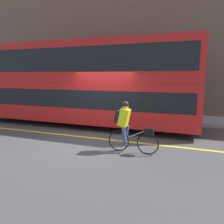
% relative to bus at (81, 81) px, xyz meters
% --- Properties ---
extents(ground_plane, '(80.00, 80.00, 0.00)m').
position_rel_bus_xyz_m(ground_plane, '(1.65, -2.23, -2.11)').
color(ground_plane, '#424244').
extents(road_center_line, '(50.00, 0.14, 0.01)m').
position_rel_bus_xyz_m(road_center_line, '(1.65, -1.94, -2.11)').
color(road_center_line, yellow).
rests_on(road_center_line, ground_plane).
extents(sidewalk_curb, '(60.00, 2.25, 0.16)m').
position_rel_bus_xyz_m(sidewalk_curb, '(1.65, 2.61, -2.04)').
color(sidewalk_curb, gray).
rests_on(sidewalk_curb, ground_plane).
extents(building_facade, '(60.00, 0.30, 9.95)m').
position_rel_bus_xyz_m(building_facade, '(1.65, 3.89, 2.86)').
color(building_facade, brown).
rests_on(building_facade, ground_plane).
extents(bus, '(10.77, 2.47, 3.82)m').
position_rel_bus_xyz_m(bus, '(0.00, 0.00, 0.00)').
color(bus, black).
rests_on(bus, ground_plane).
extents(cyclist_on_bike, '(1.60, 0.32, 1.60)m').
position_rel_bus_xyz_m(cyclist_on_bike, '(3.19, -2.96, -1.25)').
color(cyclist_on_bike, black).
rests_on(cyclist_on_bike, ground_plane).
extents(street_sign_post, '(0.36, 0.09, 2.65)m').
position_rel_bus_xyz_m(street_sign_post, '(1.92, 2.49, -0.48)').
color(street_sign_post, '#59595B').
rests_on(street_sign_post, sidewalk_curb).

